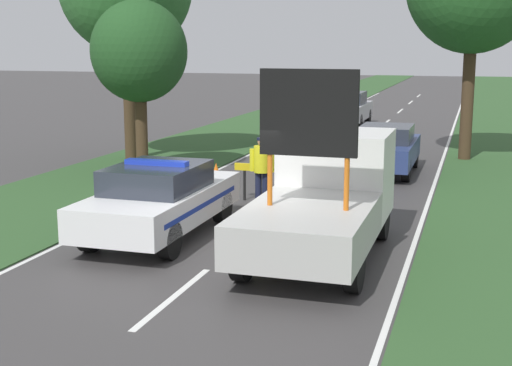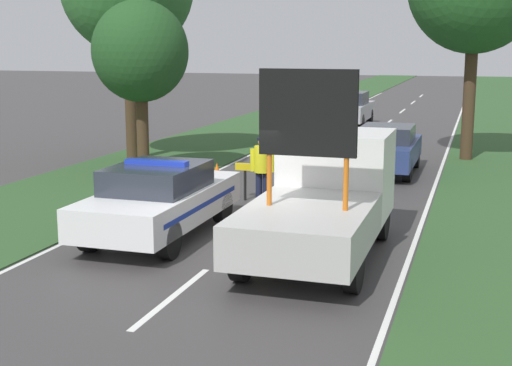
# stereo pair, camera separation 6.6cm
# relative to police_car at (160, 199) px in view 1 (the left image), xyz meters

# --- Properties ---
(ground_plane) EXTENTS (160.00, 160.00, 0.00)m
(ground_plane) POSITION_rel_police_car_xyz_m (1.74, -0.63, -0.79)
(ground_plane) COLOR #3D3A3A
(lane_markings) EXTENTS (6.84, 64.05, 0.01)m
(lane_markings) POSITION_rel_police_car_xyz_m (1.74, 13.80, -0.79)
(lane_markings) COLOR silver
(lane_markings) RESTS_ON ground
(grass_verge_left) EXTENTS (4.77, 120.00, 0.03)m
(grass_verge_left) POSITION_rel_police_car_xyz_m (-4.12, 19.37, -0.78)
(grass_verge_left) COLOR #2D5128
(grass_verge_left) RESTS_ON ground
(grass_verge_right) EXTENTS (4.77, 120.00, 0.03)m
(grass_verge_right) POSITION_rel_police_car_xyz_m (7.59, 19.37, -0.78)
(grass_verge_right) COLOR #2D5128
(grass_verge_right) RESTS_ON ground
(police_car) EXTENTS (1.91, 4.74, 1.63)m
(police_car) POSITION_rel_police_car_xyz_m (0.00, 0.00, 0.00)
(police_car) COLOR white
(police_car) RESTS_ON ground
(work_truck) EXTENTS (2.14, 5.32, 3.54)m
(work_truck) POSITION_rel_police_car_xyz_m (3.47, -0.03, 0.32)
(work_truck) COLOR white
(work_truck) RESTS_ON ground
(road_barrier) EXTENTS (2.54, 0.08, 0.96)m
(road_barrier) POSITION_rel_police_car_xyz_m (1.59, 3.84, -0.01)
(road_barrier) COLOR black
(road_barrier) RESTS_ON ground
(police_officer) EXTENTS (0.62, 0.40, 1.74)m
(police_officer) POSITION_rel_police_car_xyz_m (1.22, 3.25, 0.24)
(police_officer) COLOR #191E38
(police_officer) RESTS_ON ground
(pedestrian_civilian) EXTENTS (0.60, 0.38, 1.67)m
(pedestrian_civilian) POSITION_rel_police_car_xyz_m (2.35, 2.97, 0.19)
(pedestrian_civilian) COLOR #191E38
(pedestrian_civilian) RESTS_ON ground
(traffic_cone_near_police) EXTENTS (0.53, 0.53, 0.72)m
(traffic_cone_near_police) POSITION_rel_police_car_xyz_m (-0.64, 5.04, -0.44)
(traffic_cone_near_police) COLOR black
(traffic_cone_near_police) RESTS_ON ground
(traffic_cone_centre_front) EXTENTS (0.42, 0.42, 0.59)m
(traffic_cone_centre_front) POSITION_rel_police_car_xyz_m (1.91, 4.13, -0.50)
(traffic_cone_centre_front) COLOR black
(traffic_cone_centre_front) RESTS_ON ground
(traffic_cone_near_truck) EXTENTS (0.46, 0.46, 0.63)m
(traffic_cone_near_truck) POSITION_rel_police_car_xyz_m (1.81, 2.44, -0.48)
(traffic_cone_near_truck) COLOR black
(traffic_cone_near_truck) RESTS_ON ground
(queued_car_hatch_blue) EXTENTS (1.74, 4.15, 1.49)m
(queued_car_hatch_blue) POSITION_rel_police_car_xyz_m (3.54, 8.87, -0.02)
(queued_car_hatch_blue) COLOR navy
(queued_car_hatch_blue) RESTS_ON ground
(queued_car_sedan_black) EXTENTS (1.76, 4.10, 1.42)m
(queued_car_sedan_black) POSITION_rel_police_car_xyz_m (-0.23, 14.82, -0.04)
(queued_car_sedan_black) COLOR black
(queued_car_sedan_black) RESTS_ON ground
(queued_car_sedan_silver) EXTENTS (1.88, 4.49, 1.68)m
(queued_car_sedan_silver) POSITION_rel_police_car_xyz_m (0.11, 21.15, 0.07)
(queued_car_sedan_silver) COLOR #B2B2B7
(queued_car_sedan_silver) RESTS_ON ground
(roadside_tree_near_right) EXTENTS (2.87, 2.87, 5.24)m
(roadside_tree_near_right) POSITION_rel_police_car_xyz_m (-3.51, 6.29, 2.91)
(roadside_tree_near_right) COLOR #42301E
(roadside_tree_near_right) RESTS_ON ground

